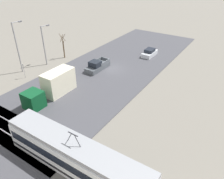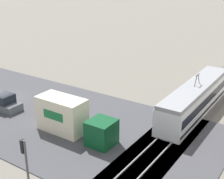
{
  "view_description": "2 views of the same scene",
  "coord_description": "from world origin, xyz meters",
  "px_view_note": "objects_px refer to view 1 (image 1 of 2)",
  "views": [
    {
      "loc": [
        -20.13,
        30.19,
        17.25
      ],
      "look_at": [
        -6.76,
        9.68,
        2.62
      ],
      "focal_mm": 35.0,
      "sensor_mm": 36.0,
      "label": 1
    },
    {
      "loc": [
        21.77,
        30.19,
        14.91
      ],
      "look_at": [
        -6.32,
        11.44,
        1.91
      ],
      "focal_mm": 50.0,
      "sensor_mm": 36.0,
      "label": 2
    }
  ],
  "objects_px": {
    "sedan_car_0": "(150,53)",
    "street_tree": "(64,47)",
    "box_truck": "(53,86)",
    "no_parking_sign": "(24,70)",
    "pickup_truck": "(97,66)",
    "light_rail_tram": "(76,157)",
    "street_lamp_near_crossing": "(44,43)",
    "street_lamp_mid_block": "(17,44)"
  },
  "relations": [
    {
      "from": "box_truck",
      "to": "pickup_truck",
      "type": "distance_m",
      "value": 10.53
    },
    {
      "from": "sedan_car_0",
      "to": "street_lamp_near_crossing",
      "type": "height_order",
      "value": "street_lamp_near_crossing"
    },
    {
      "from": "pickup_truck",
      "to": "sedan_car_0",
      "type": "xyz_separation_m",
      "value": [
        -5.09,
        -11.24,
        -0.08
      ]
    },
    {
      "from": "sedan_car_0",
      "to": "no_parking_sign",
      "type": "distance_m",
      "value": 24.43
    },
    {
      "from": "box_truck",
      "to": "no_parking_sign",
      "type": "xyz_separation_m",
      "value": [
        8.29,
        -1.37,
        -0.15
      ]
    },
    {
      "from": "light_rail_tram",
      "to": "street_tree",
      "type": "xyz_separation_m",
      "value": [
        20.35,
        -19.66,
        0.61
      ]
    },
    {
      "from": "sedan_car_0",
      "to": "street_tree",
      "type": "distance_m",
      "value": 17.51
    },
    {
      "from": "pickup_truck",
      "to": "no_parking_sign",
      "type": "bearing_deg",
      "value": 47.42
    },
    {
      "from": "box_truck",
      "to": "street_lamp_mid_block",
      "type": "bearing_deg",
      "value": -14.81
    },
    {
      "from": "sedan_car_0",
      "to": "no_parking_sign",
      "type": "bearing_deg",
      "value": -123.48
    },
    {
      "from": "pickup_truck",
      "to": "no_parking_sign",
      "type": "distance_m",
      "value": 12.41
    },
    {
      "from": "pickup_truck",
      "to": "no_parking_sign",
      "type": "height_order",
      "value": "no_parking_sign"
    },
    {
      "from": "pickup_truck",
      "to": "sedan_car_0",
      "type": "distance_m",
      "value": 12.34
    },
    {
      "from": "street_lamp_mid_block",
      "to": "light_rail_tram",
      "type": "bearing_deg",
      "value": 153.62
    },
    {
      "from": "light_rail_tram",
      "to": "street_tree",
      "type": "relative_size",
      "value": 3.09
    },
    {
      "from": "pickup_truck",
      "to": "box_truck",
      "type": "bearing_deg",
      "value": 89.52
    },
    {
      "from": "street_lamp_mid_block",
      "to": "sedan_car_0",
      "type": "bearing_deg",
      "value": -130.06
    },
    {
      "from": "box_truck",
      "to": "no_parking_sign",
      "type": "distance_m",
      "value": 8.41
    },
    {
      "from": "light_rail_tram",
      "to": "no_parking_sign",
      "type": "bearing_deg",
      "value": -25.77
    },
    {
      "from": "pickup_truck",
      "to": "street_lamp_mid_block",
      "type": "height_order",
      "value": "street_lamp_mid_block"
    },
    {
      "from": "street_lamp_mid_block",
      "to": "street_tree",
      "type": "bearing_deg",
      "value": -101.48
    },
    {
      "from": "pickup_truck",
      "to": "street_lamp_near_crossing",
      "type": "height_order",
      "value": "street_lamp_near_crossing"
    },
    {
      "from": "street_lamp_near_crossing",
      "to": "box_truck",
      "type": "bearing_deg",
      "value": 141.92
    },
    {
      "from": "light_rail_tram",
      "to": "street_lamp_near_crossing",
      "type": "height_order",
      "value": "street_lamp_near_crossing"
    },
    {
      "from": "street_tree",
      "to": "no_parking_sign",
      "type": "relative_size",
      "value": 1.98
    },
    {
      "from": "light_rail_tram",
      "to": "street_lamp_near_crossing",
      "type": "bearing_deg",
      "value": -36.71
    },
    {
      "from": "light_rail_tram",
      "to": "box_truck",
      "type": "distance_m",
      "value": 14.0
    },
    {
      "from": "street_lamp_near_crossing",
      "to": "street_tree",
      "type": "bearing_deg",
      "value": -96.9
    },
    {
      "from": "sedan_car_0",
      "to": "no_parking_sign",
      "type": "height_order",
      "value": "no_parking_sign"
    },
    {
      "from": "street_tree",
      "to": "street_lamp_mid_block",
      "type": "bearing_deg",
      "value": 78.52
    },
    {
      "from": "light_rail_tram",
      "to": "box_truck",
      "type": "xyz_separation_m",
      "value": [
        11.4,
        -8.14,
        0.02
      ]
    },
    {
      "from": "light_rail_tram",
      "to": "street_lamp_near_crossing",
      "type": "distance_m",
      "value": 26.13
    },
    {
      "from": "street_lamp_near_crossing",
      "to": "street_lamp_mid_block",
      "type": "relative_size",
      "value": 0.84
    },
    {
      "from": "pickup_truck",
      "to": "street_lamp_near_crossing",
      "type": "bearing_deg",
      "value": 17.92
    },
    {
      "from": "street_lamp_near_crossing",
      "to": "street_lamp_mid_block",
      "type": "bearing_deg",
      "value": 74.53
    },
    {
      "from": "sedan_car_0",
      "to": "box_truck",
      "type": "bearing_deg",
      "value": -103.4
    },
    {
      "from": "sedan_car_0",
      "to": "street_tree",
      "type": "relative_size",
      "value": 0.85
    },
    {
      "from": "no_parking_sign",
      "to": "street_lamp_near_crossing",
      "type": "bearing_deg",
      "value": -79.13
    },
    {
      "from": "street_tree",
      "to": "street_lamp_near_crossing",
      "type": "distance_m",
      "value": 4.59
    },
    {
      "from": "sedan_car_0",
      "to": "street_lamp_near_crossing",
      "type": "xyz_separation_m",
      "value": [
        14.63,
        14.33,
        3.55
      ]
    },
    {
      "from": "street_lamp_mid_block",
      "to": "street_lamp_near_crossing",
      "type": "bearing_deg",
      "value": -105.47
    },
    {
      "from": "light_rail_tram",
      "to": "street_tree",
      "type": "height_order",
      "value": "street_tree"
    }
  ]
}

